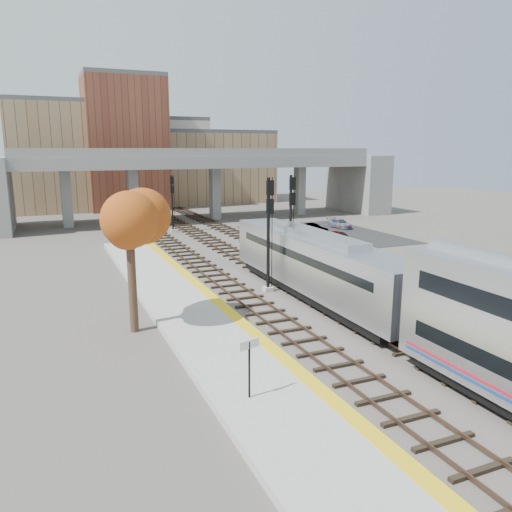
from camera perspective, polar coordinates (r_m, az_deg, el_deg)
name	(u,v)px	position (r m, az deg, el deg)	size (l,w,h in m)	color
ground	(365,337)	(26.40, 12.39, -9.05)	(160.00, 160.00, 0.00)	#47423D
platform	(232,357)	(23.13, -2.73, -11.41)	(4.50, 60.00, 0.35)	#9E9E99
yellow_strip	(270,347)	(23.73, 1.64, -10.30)	(0.70, 60.00, 0.01)	yellow
tracks	(277,277)	(37.11, 2.40, -2.44)	(10.70, 95.00, 0.25)	black
overpass	(200,176)	(67.86, -6.42, 9.03)	(54.00, 12.00, 9.50)	slate
buildings_far	(142,158)	(87.93, -12.92, 10.85)	(43.00, 21.00, 20.60)	#997C59
parking_lot	(323,234)	(56.56, 7.64, 2.47)	(14.00, 18.00, 0.04)	black
locomotive	(316,264)	(31.83, 6.85, -0.90)	(3.02, 19.05, 4.10)	#A8AAB2
signal_mast_near	(269,235)	(32.87, 1.46, 2.45)	(0.60, 0.64, 7.62)	#9E9E99
signal_mast_mid	(291,223)	(38.95, 4.00, 3.80)	(0.60, 0.64, 7.47)	#9E9E99
signal_mast_far	(172,205)	(57.93, -9.54, 5.75)	(0.60, 0.64, 6.51)	#9E9E99
station_sign	(249,356)	(18.62, -0.78, -11.40)	(0.88, 0.29, 2.27)	black
tree	(129,218)	(25.92, -14.34, 4.25)	(3.60, 3.60, 8.12)	#382619
car_a	(339,238)	(50.60, 9.50, 2.07)	(1.58, 3.92, 1.33)	#99999E
car_b	(312,229)	(56.25, 6.46, 3.09)	(1.27, 3.63, 1.20)	#99999E
car_c	(340,223)	(61.28, 9.56, 3.68)	(1.50, 3.70, 1.07)	#99999E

